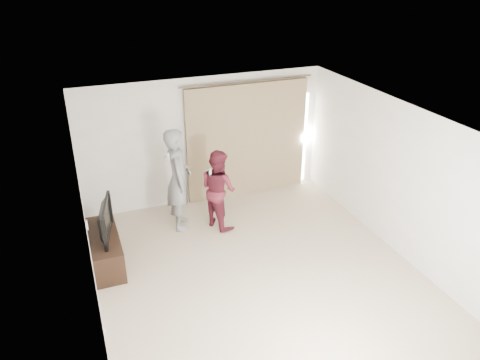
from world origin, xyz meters
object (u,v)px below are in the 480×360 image
person_man (178,179)px  tv (101,221)px  person_woman (218,189)px  tv_console (105,249)px

person_man → tv: bearing=-154.3°
tv → person_woman: bearing=-65.4°
tv_console → tv: 0.55m
person_man → tv_console: bearing=-154.3°
tv_console → tv: size_ratio=1.40×
tv_console → person_woman: person_woman is taller
tv → person_woman: 2.22m
tv_console → tv: tv is taller
tv → person_woman: person_woman is taller
tv → person_man: (1.47, 0.71, 0.16)m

